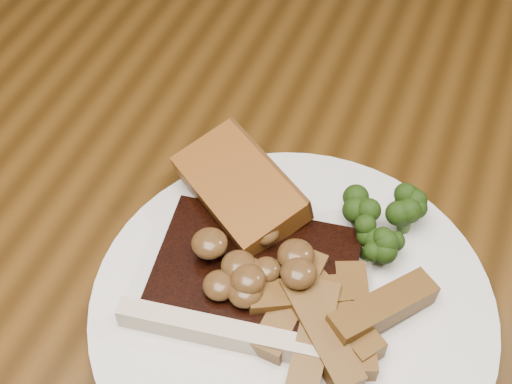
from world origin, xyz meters
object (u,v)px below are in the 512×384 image
dining_table (245,286)px  plate (292,310)px  garlic_bread (239,204)px  potato_wedges (353,342)px  steak (254,279)px

dining_table → plate: plate is taller
dining_table → garlic_bread: bearing=135.7°
plate → potato_wedges: size_ratio=2.69×
steak → dining_table: bearing=111.5°
dining_table → potato_wedges: size_ratio=13.90×
steak → potato_wedges: potato_wedges is taller
dining_table → steak: bearing=-60.1°
potato_wedges → dining_table: bearing=145.8°
dining_table → potato_wedges: bearing=-34.2°
steak → plate: bearing=-16.7°
dining_table → potato_wedges: 0.19m
steak → potato_wedges: size_ratio=1.31×
garlic_bread → steak: bearing=-24.4°
plate → steak: steak is taller
plate → potato_wedges: bearing=-19.4°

